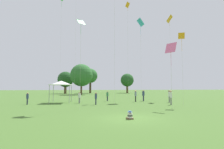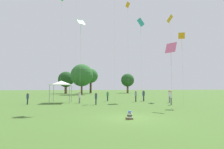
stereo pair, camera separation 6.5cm
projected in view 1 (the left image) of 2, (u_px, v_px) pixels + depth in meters
name	position (u px, v px, depth m)	size (l,w,h in m)	color
ground_plane	(130.00, 118.00, 12.56)	(300.00, 300.00, 0.00)	#426628
seated_toddler	(130.00, 116.00, 12.19)	(0.46, 0.56, 0.59)	brown
person_standing_0	(169.00, 95.00, 25.79)	(0.38, 0.38, 1.80)	slate
person_standing_1	(143.00, 94.00, 28.42)	(0.41, 0.41, 1.80)	#282D42
person_standing_2	(171.00, 96.00, 22.36)	(0.35, 0.35, 1.85)	slate
person_standing_3	(79.00, 97.00, 24.38)	(0.51, 0.51, 1.57)	slate
person_standing_4	(136.00, 95.00, 27.08)	(0.39, 0.39, 1.77)	black
person_standing_5	(107.00, 95.00, 28.72)	(0.41, 0.41, 1.59)	#282D42
person_standing_6	(96.00, 97.00, 22.36)	(0.37, 0.37, 1.58)	#282D42
person_standing_7	(27.00, 97.00, 22.54)	(0.32, 0.32, 1.57)	#282D42
canopy_tent	(61.00, 83.00, 25.38)	(3.17, 3.17, 3.19)	white
kite_0	(61.00, 5.00, 34.95)	(0.88, 0.88, 20.48)	green
kite_1	(81.00, 26.00, 17.85)	(0.95, 0.86, 9.21)	green
kite_2	(171.00, 49.00, 18.80)	(1.00, 1.25, 7.04)	pink
kite_3	(182.00, 39.00, 22.17)	(0.81, 0.54, 9.15)	orange
kite_5	(140.00, 24.00, 30.80)	(0.97, 1.47, 14.27)	#339EDB
kite_7	(128.00, 10.00, 31.80)	(0.98, 0.93, 17.69)	orange
kite_8	(170.00, 21.00, 33.11)	(1.61, 1.65, 15.79)	orange
distant_tree_0	(65.00, 79.00, 63.87)	(5.69, 5.69, 8.05)	brown
distant_tree_1	(90.00, 76.00, 69.66)	(5.72, 5.72, 9.77)	#473323
distant_tree_2	(81.00, 75.00, 55.43)	(7.08, 7.08, 9.67)	brown
distant_tree_3	(127.00, 80.00, 70.69)	(5.28, 5.28, 7.86)	brown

